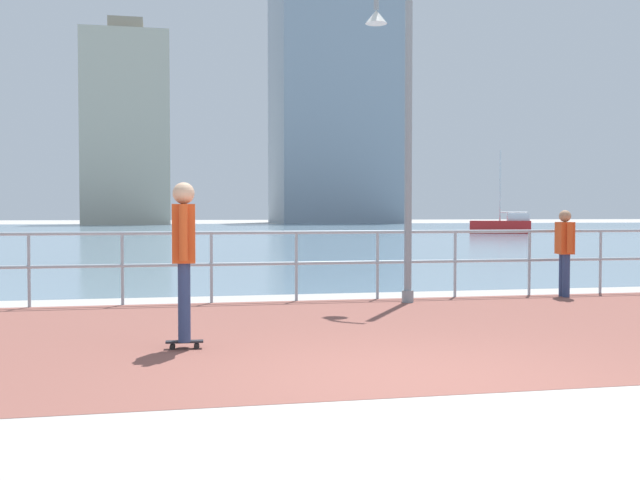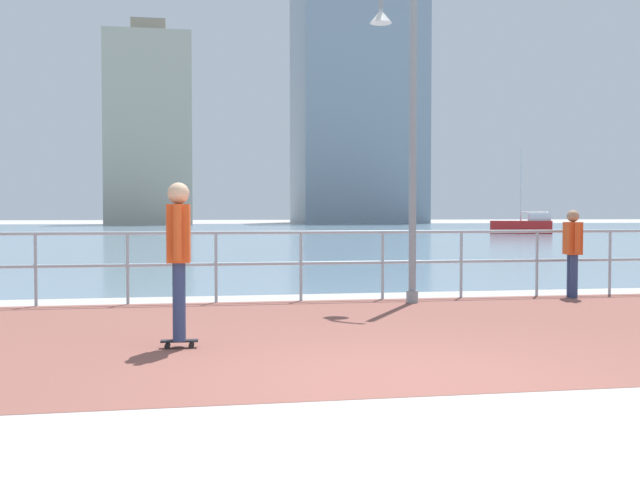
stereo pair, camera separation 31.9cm
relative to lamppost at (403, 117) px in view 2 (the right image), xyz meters
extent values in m
plane|color=#ADAAA5|center=(-1.60, 34.45, -3.02)|extent=(220.00, 220.00, 0.00)
cube|color=brown|center=(-1.60, -2.82, -3.02)|extent=(28.00, 6.67, 0.01)
cube|color=#6B899E|center=(-1.60, 45.52, -3.02)|extent=(180.00, 88.00, 0.00)
cylinder|color=#9EADB7|center=(-5.80, 0.52, -2.45)|extent=(0.05, 0.05, 1.14)
cylinder|color=#9EADB7|center=(-4.40, 0.52, -2.45)|extent=(0.05, 0.05, 1.14)
cylinder|color=#9EADB7|center=(-3.00, 0.52, -2.45)|extent=(0.05, 0.05, 1.14)
cylinder|color=#9EADB7|center=(-1.60, 0.52, -2.45)|extent=(0.05, 0.05, 1.14)
cylinder|color=#9EADB7|center=(-0.20, 0.52, -2.45)|extent=(0.05, 0.05, 1.14)
cylinder|color=#9EADB7|center=(1.20, 0.52, -2.45)|extent=(0.05, 0.05, 1.14)
cylinder|color=#9EADB7|center=(2.60, 0.52, -2.45)|extent=(0.05, 0.05, 1.14)
cylinder|color=#9EADB7|center=(4.00, 0.52, -2.45)|extent=(0.05, 0.05, 1.14)
cylinder|color=#9EADB7|center=(-1.60, 0.52, -1.88)|extent=(25.20, 0.06, 0.06)
cylinder|color=#9EADB7|center=(-1.60, 0.52, -2.40)|extent=(25.20, 0.06, 0.06)
cylinder|color=gray|center=(0.14, -0.08, -2.92)|extent=(0.19, 0.19, 0.20)
cylinder|color=gray|center=(0.14, -0.08, -0.59)|extent=(0.12, 0.12, 4.87)
cylinder|color=gray|center=(-0.33, 0.20, 1.84)|extent=(0.12, 0.12, 0.17)
cone|color=silver|center=(-0.33, 0.20, 1.64)|extent=(0.36, 0.36, 0.22)
cylinder|color=black|center=(-3.69, -3.65, -2.99)|extent=(0.06, 0.03, 0.06)
cylinder|color=black|center=(-3.68, -3.57, -2.99)|extent=(0.06, 0.03, 0.06)
cylinder|color=black|center=(-3.43, -3.66, -2.99)|extent=(0.06, 0.03, 0.06)
cylinder|color=black|center=(-3.43, -3.59, -2.99)|extent=(0.06, 0.03, 0.06)
cube|color=black|center=(-3.56, -3.62, -2.94)|extent=(0.40, 0.13, 0.02)
cylinder|color=navy|center=(-3.56, -3.70, -2.51)|extent=(0.14, 0.14, 0.84)
cylinder|color=navy|center=(-3.55, -3.54, -2.51)|extent=(0.14, 0.14, 0.84)
cube|color=#D84C1E|center=(-3.56, -3.62, -1.78)|extent=(0.26, 0.35, 0.63)
cylinder|color=#D84C1E|center=(-3.57, -3.85, -1.76)|extent=(0.09, 0.09, 0.60)
cylinder|color=#D84C1E|center=(-3.55, -3.39, -1.76)|extent=(0.09, 0.09, 0.60)
sphere|color=#DBAD89|center=(-3.56, -3.62, -1.35)|extent=(0.23, 0.23, 0.23)
cylinder|color=navy|center=(3.09, 0.25, -2.65)|extent=(0.15, 0.15, 0.75)
cylinder|color=navy|center=(3.07, 0.09, -2.65)|extent=(0.15, 0.15, 0.75)
cube|color=#D84C1E|center=(3.08, 0.17, -2.00)|extent=(0.29, 0.37, 0.56)
cylinder|color=#D84C1E|center=(3.12, 0.39, -1.98)|extent=(0.10, 0.10, 0.53)
cylinder|color=#D84C1E|center=(3.04, -0.06, -1.98)|extent=(0.10, 0.10, 0.53)
sphere|color=#A37A5B|center=(3.08, 0.17, -1.62)|extent=(0.21, 0.21, 0.21)
cube|color=#B21E1E|center=(19.79, 38.17, -2.57)|extent=(4.38, 2.79, 0.90)
cube|color=silver|center=(20.96, 37.70, -1.87)|extent=(1.74, 1.41, 0.50)
cylinder|color=silver|center=(19.79, 38.17, 0.38)|extent=(0.10, 0.10, 5.00)
cylinder|color=silver|center=(20.65, 37.82, -1.52)|extent=(1.78, 0.79, 0.08)
cube|color=#B2AD99|center=(-7.95, 86.60, 8.75)|extent=(10.54, 10.39, 23.55)
cube|color=gray|center=(-7.95, 86.60, 21.53)|extent=(4.22, 4.16, 2.00)
cube|color=#8493A3|center=(20.94, 95.39, 14.70)|extent=(17.40, 15.36, 35.44)
camera|label=1|loc=(-3.79, -11.83, -1.56)|focal=42.50mm
camera|label=2|loc=(-3.48, -11.89, -1.56)|focal=42.50mm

